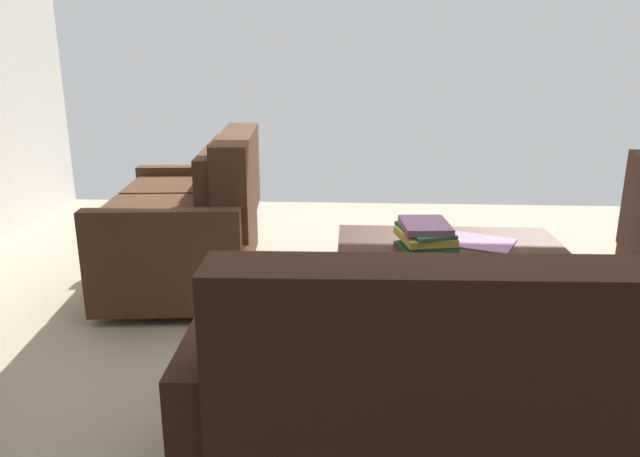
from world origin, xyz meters
TOP-DOWN VIEW (x-y plane):
  - ground_plane at (0.00, 0.00)m, footprint 5.77×5.48m
  - sofa_main at (-0.25, 0.90)m, footprint 2.04×0.94m
  - loveseat_near at (1.21, -0.78)m, footprint 0.89×1.28m
  - coffee_table at (-0.12, -0.14)m, footprint 1.00×0.54m
  - book_stack at (-0.00, -0.03)m, footprint 0.27×0.32m
  - tv_remote at (-0.08, -0.29)m, footprint 0.16×0.13m
  - loose_magazine at (-0.26, -0.14)m, footprint 0.36×0.33m

SIDE VIEW (x-z plane):
  - ground_plane at x=0.00m, z-range -0.01..0.00m
  - sofa_main at x=-0.25m, z-range -0.06..0.78m
  - loveseat_near at x=1.21m, z-range -0.06..0.81m
  - coffee_table at x=-0.12m, z-range 0.16..0.63m
  - loose_magazine at x=-0.26m, z-range 0.47..0.48m
  - tv_remote at x=-0.08m, z-range 0.47..0.49m
  - book_stack at x=0.00m, z-range 0.47..0.59m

